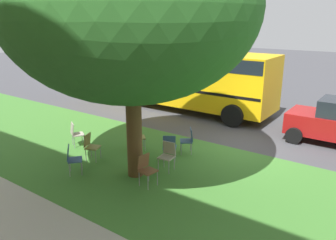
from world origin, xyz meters
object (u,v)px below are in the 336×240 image
street_tree (130,8)px  chair_5 (91,145)px  chair_4 (76,132)px  school_bus (172,73)px  chair_6 (169,146)px  chair_1 (137,135)px  chair_2 (168,154)px  chair_0 (72,157)px  chair_7 (146,168)px  chair_3 (188,139)px

street_tree → chair_5: (1.87, 0.01, -4.14)m
chair_4 → school_bus: bearing=-86.4°
chair_5 → chair_6: bearing=-146.2°
chair_1 → street_tree: bearing=128.8°
street_tree → chair_1: 4.59m
chair_2 → chair_5: (2.44, 0.82, 0.00)m
chair_0 → chair_7: bearing=-162.0°
chair_3 → school_bus: 6.39m
chair_5 → street_tree: bearing=-179.7°
chair_3 → school_bus: (4.02, -4.80, 1.24)m
chair_1 → school_bus: 6.18m
chair_3 → chair_7: (-0.28, 2.59, 0.00)m
chair_0 → chair_2: (-2.11, -1.82, 0.00)m
chair_1 → chair_3: same height
street_tree → chair_0: bearing=33.4°
street_tree → chair_7: (-0.66, 0.30, -4.14)m
chair_2 → chair_0: bearing=40.8°
street_tree → school_bus: 8.48m
chair_4 → chair_3: bearing=-153.7°
chair_1 → chair_6: size_ratio=1.00×
street_tree → chair_4: size_ratio=8.08×
chair_0 → chair_4: size_ratio=1.00×
chair_3 → school_bus: size_ratio=0.08×
chair_6 → school_bus: school_bus is taller
chair_0 → chair_4: same height
chair_2 → school_bus: 7.66m
chair_2 → chair_3: same height
chair_6 → chair_7: same height
street_tree → chair_0: street_tree is taller
chair_1 → chair_4: bearing=27.3°
street_tree → chair_2: street_tree is taller
chair_1 → chair_5: same height
chair_5 → chair_1: bearing=-112.3°
chair_7 → school_bus: (4.30, -7.39, 1.24)m
chair_3 → chair_4: 4.02m
street_tree → chair_5: street_tree is taller
chair_0 → school_bus: bearing=-75.4°
chair_1 → chair_7: bearing=135.9°
chair_0 → chair_7: (-2.19, -0.71, 0.00)m
chair_0 → school_bus: size_ratio=0.08×
chair_4 → chair_7: 3.97m
chair_6 → chair_4: bearing=14.4°
chair_5 → chair_7: 2.54m
chair_4 → chair_6: size_ratio=1.00×
chair_2 → chair_6: same height
chair_2 → school_bus: size_ratio=0.08×
chair_1 → chair_2: 1.95m
chair_4 → chair_6: (-3.46, -0.89, 0.00)m
chair_5 → chair_0: bearing=108.4°
chair_5 → chair_3: bearing=-134.4°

